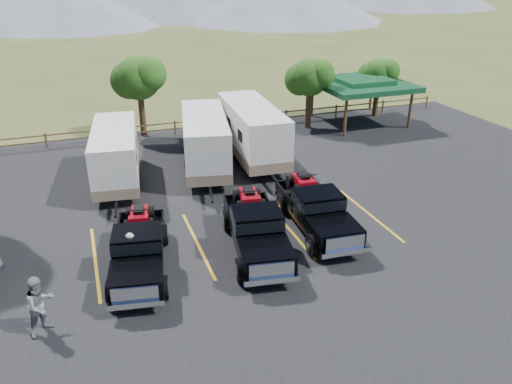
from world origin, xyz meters
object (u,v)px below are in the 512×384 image
object	(u,v)px
pavilion	(361,84)
trailer_right	(252,132)
person_b	(40,305)
rig_left	(139,247)
rig_right	(316,208)
trailer_center	(205,142)
trailer_left	(116,155)
person_a	(132,255)
rig_center	(256,227)

from	to	relation	value
pavilion	trailer_right	world-z (taller)	trailer_right
person_b	trailer_right	bearing A→B (deg)	9.17
pavilion	trailer_right	distance (m)	10.85
rig_left	person_b	bearing A→B (deg)	-132.25
rig_right	person_b	size ratio (longest dim) A/B	3.13
rig_left	trailer_center	world-z (taller)	trailer_center
rig_right	trailer_right	distance (m)	8.72
trailer_center	rig_right	bearing A→B (deg)	-60.22
trailer_right	rig_left	bearing A→B (deg)	-125.87
person_b	trailer_left	bearing A→B (deg)	35.21
trailer_left	person_b	xyz separation A→B (m)	(-3.32, -11.11, -0.52)
trailer_center	person_b	bearing A→B (deg)	-114.20
trailer_center	trailer_right	size ratio (longest dim) A/B	0.96
rig_right	person_a	size ratio (longest dim) A/B	3.37
trailer_left	person_a	xyz separation A→B (m)	(-0.36, -9.03, -0.59)
rig_right	trailer_right	world-z (taller)	trailer_right
rig_left	trailer_left	distance (m)	8.62
rig_right	person_a	distance (m)	7.90
pavilion	trailer_center	size ratio (longest dim) A/B	0.70
trailer_center	person_b	world-z (taller)	trailer_center
pavilion	trailer_left	world-z (taller)	pavilion
rig_left	rig_right	distance (m)	7.54
rig_center	rig_right	bearing A→B (deg)	23.97
pavilion	rig_left	xyz separation A→B (m)	(-17.41, -14.05, -1.83)
trailer_right	person_b	distance (m)	16.18
rig_right	person_b	distance (m)	11.24
rig_right	trailer_center	world-z (taller)	trailer_center
pavilion	trailer_right	bearing A→B (deg)	-154.30
trailer_center	trailer_right	bearing A→B (deg)	22.39
rig_left	rig_right	world-z (taller)	rig_right
pavilion	person_b	size ratio (longest dim) A/B	3.17
rig_right	person_a	world-z (taller)	rig_right
rig_right	trailer_center	xyz separation A→B (m)	(-2.72, 8.11, 0.64)
pavilion	rig_left	world-z (taller)	pavilion
pavilion	rig_left	bearing A→B (deg)	-141.10
rig_center	person_a	bearing A→B (deg)	-166.43
rig_center	rig_right	size ratio (longest dim) A/B	1.03
rig_center	rig_right	xyz separation A→B (m)	(2.98, 0.77, -0.01)
rig_right	pavilion	bearing A→B (deg)	58.01
rig_right	trailer_left	world-z (taller)	trailer_left
rig_left	person_a	distance (m)	0.54
rig_left	rig_right	xyz separation A→B (m)	(7.50, 0.68, 0.04)
rig_left	rig_center	size ratio (longest dim) A/B	0.95
rig_center	trailer_left	distance (m)	9.79
rig_center	trailer_left	xyz separation A→B (m)	(-4.48, 8.68, 0.53)
rig_center	person_a	xyz separation A→B (m)	(-4.84, -0.35, -0.06)
trailer_right	pavilion	bearing A→B (deg)	29.18
trailer_center	trailer_right	distance (m)	2.96
trailer_right	person_a	size ratio (longest dim) A/B	5.08
trailer_left	person_b	distance (m)	11.61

